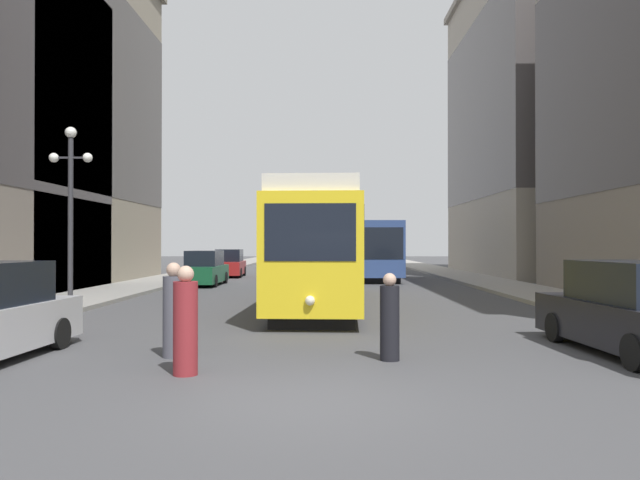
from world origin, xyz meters
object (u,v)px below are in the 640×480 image
Objects in this scene: pedestrian_crossing_near at (174,313)px; lamp_post_left_near at (71,189)px; streetcar at (322,246)px; parked_car_right_far at (633,311)px; pedestrian_on_sidewalk at (185,324)px; pedestrian_crossing_far at (390,320)px; parked_car_left_near at (229,264)px; transit_bus at (371,248)px; parked_car_left_mid at (204,269)px.

lamp_post_left_near is at bearing 112.73° from pedestrian_crossing_near.
streetcar reaches higher than parked_car_right_far.
lamp_post_left_near reaches higher than streetcar.
pedestrian_on_sidewalk is 11.65m from lamp_post_left_near.
lamp_post_left_near is at bearing 42.67° from pedestrian_crossing_far.
parked_car_right_far is at bearing -28.10° from lamp_post_left_near.
pedestrian_on_sidewalk is at bearing -84.44° from parked_car_left_near.
streetcar is at bearing -101.70° from transit_bus.
pedestrian_crossing_far is at bearing -80.77° from streetcar.
parked_car_left_mid is at bearing -61.22° from parked_car_right_far.
parked_car_left_mid is 23.27m from parked_car_right_far.
streetcar is 19.27m from parked_car_left_near.
pedestrian_crossing_near is 1.12× the size of pedestrian_crossing_far.
streetcar is 11.92m from pedestrian_on_sidewalk.
parked_car_left_mid is at bearing 124.25° from streetcar.
streetcar is 16.65m from transit_bus.
pedestrian_crossing_far is 0.28× the size of lamp_post_left_near.
parked_car_left_mid is at bearing 81.07° from lamp_post_left_near.
streetcar is at bearing -73.21° from parked_car_left_near.
parked_car_right_far is 8.89m from pedestrian_crossing_near.
transit_bus is 6.60× the size of pedestrian_crossing_near.
pedestrian_crossing_far is at bearing -100.29° from pedestrian_on_sidewalk.
lamp_post_left_near is at bearing -163.23° from streetcar.
lamp_post_left_near reaches higher than parked_car_left_mid.
parked_car_left_near is (-9.24, 1.79, -1.10)m from transit_bus.
parked_car_left_near is 30.56m from parked_car_right_far.
pedestrian_on_sidewalk is (-5.17, -28.03, -1.11)m from transit_bus.
parked_car_left_near is 0.89× the size of parked_car_right_far.
parked_car_left_near is 2.48× the size of pedestrian_on_sidewalk.
pedestrian_crossing_far is (-1.67, -26.76, -1.19)m from transit_bus.
lamp_post_left_near is (-8.16, -2.14, 1.85)m from streetcar.
parked_car_right_far is at bearing -107.49° from pedestrian_on_sidewalk.
transit_bus is at bearing -9.90° from pedestrian_crossing_far.
parked_car_left_mid is 2.74× the size of pedestrian_on_sidewalk.
lamp_post_left_near is (-14.27, 7.62, 3.10)m from parked_car_right_far.
parked_car_left_mid is 0.98× the size of parked_car_right_far.
pedestrian_on_sidewalk is at bearing 103.66° from pedestrian_crossing_far.
parked_car_right_far is (3.13, -26.15, -1.10)m from transit_bus.
parked_car_left_mid is 20.35m from pedestrian_crossing_near.
streetcar reaches higher than pedestrian_crossing_far.
transit_bus reaches higher than parked_car_left_near.
streetcar is 10.55m from pedestrian_crossing_far.
parked_car_left_mid is 12.62m from lamp_post_left_near.
pedestrian_on_sidewalk is at bearing -79.22° from parked_car_left_mid.
pedestrian_on_sidewalk is (-8.30, -1.88, -0.01)m from parked_car_right_far.
pedestrian_crossing_near is at bearing 79.86° from pedestrian_crossing_far.
pedestrian_on_sidewalk is at bearing -98.59° from streetcar.
streetcar reaches higher than pedestrian_crossing_near.
parked_car_left_near is 8.23m from parked_car_left_mid.
streetcar is 8.64m from lamp_post_left_near.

